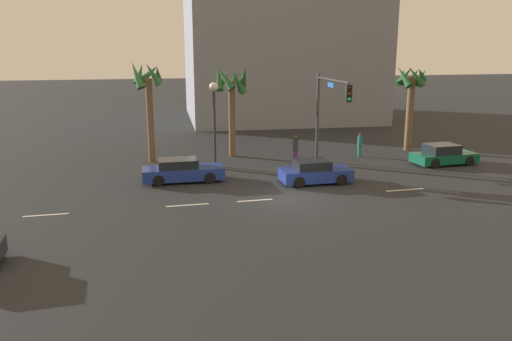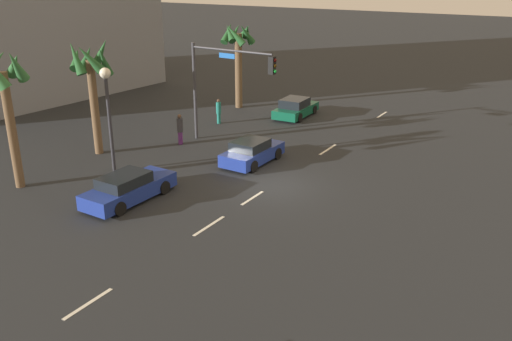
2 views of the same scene
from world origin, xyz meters
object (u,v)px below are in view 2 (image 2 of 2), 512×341
palm_tree_0 (91,72)px  palm_tree_2 (238,46)px  streetlamp (108,99)px  palm_tree_1 (4,88)px  pedestrian_0 (180,129)px  traffic_signal (221,77)px  pedestrian_1 (219,111)px  car_1 (296,108)px  car_0 (252,152)px  car_2 (128,188)px

palm_tree_0 → palm_tree_2: palm_tree_0 is taller
streetlamp → palm_tree_1: (-4.02, 2.32, 1.05)m
palm_tree_2 → pedestrian_0: bearing=-167.8°
traffic_signal → pedestrian_1: bearing=38.1°
car_1 → traffic_signal: bearing=174.4°
pedestrian_0 → palm_tree_2: palm_tree_2 is taller
pedestrian_1 → palm_tree_1: size_ratio=0.25×
palm_tree_1 → pedestrian_0: bearing=-13.8°
palm_tree_1 → car_0: bearing=-41.2°
car_0 → car_2: bearing=164.2°
palm_tree_0 → palm_tree_1: (-5.69, -0.55, 0.23)m
palm_tree_0 → palm_tree_1: size_ratio=0.96×
car_1 → pedestrian_0: bearing=162.6°
car_2 → pedestrian_1: bearing=17.5°
car_0 → pedestrian_1: size_ratio=2.38×
palm_tree_0 → palm_tree_1: bearing=-174.5°
pedestrian_0 → palm_tree_1: size_ratio=0.27×
streetlamp → palm_tree_2: bearing=7.7°
palm_tree_0 → car_1: bearing=-23.8°
pedestrian_1 → palm_tree_0: bearing=166.2°
traffic_signal → palm_tree_1: size_ratio=0.87×
palm_tree_0 → palm_tree_1: palm_tree_1 is taller
streetlamp → car_0: bearing=-48.3°
car_2 → palm_tree_0: 8.54m
streetlamp → pedestrian_1: 10.97m
car_2 → palm_tree_1: bearing=105.3°
palm_tree_1 → palm_tree_2: (19.07, -0.28, -0.26)m
traffic_signal → palm_tree_0: size_ratio=0.91×
streetlamp → palm_tree_2: palm_tree_2 is taller
traffic_signal → palm_tree_0: (-5.22, 5.04, 0.62)m
traffic_signal → palm_tree_0: 7.28m
car_1 → palm_tree_1: bearing=164.4°
pedestrian_1 → palm_tree_2: 6.03m
car_0 → streetlamp: size_ratio=0.74×
pedestrian_0 → pedestrian_1: 5.09m
palm_tree_0 → pedestrian_0: bearing=-37.0°
streetlamp → pedestrian_0: 6.21m
car_2 → palm_tree_2: palm_tree_2 is taller
car_1 → streetlamp: streetlamp is taller
car_0 → palm_tree_0: palm_tree_0 is taller
car_1 → palm_tree_2: 6.43m
car_2 → pedestrian_1: (12.99, 4.10, 0.27)m
palm_tree_0 → palm_tree_2: bearing=-3.5°
car_1 → palm_tree_2: palm_tree_2 is taller
car_1 → car_2: (-17.34, -0.45, 0.00)m
traffic_signal → palm_tree_2: palm_tree_2 is taller
car_0 → palm_tree_1: bearing=138.8°
car_2 → traffic_signal: traffic_signal is taller
pedestrian_1 → car_2: bearing=-162.5°
pedestrian_0 → palm_tree_1: palm_tree_1 is taller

